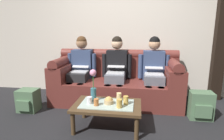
{
  "coord_description": "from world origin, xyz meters",
  "views": [
    {
      "loc": [
        0.4,
        -2.12,
        1.31
      ],
      "look_at": [
        -0.04,
        0.92,
        0.65
      ],
      "focal_mm": 29.22,
      "sensor_mm": 36.0,
      "label": 1
    }
  ],
  "objects_px": {
    "flower_vase": "(93,85)",
    "snack_bowl": "(109,101)",
    "cup_far_right": "(119,97)",
    "backpack_left": "(28,100)",
    "cup_near_right": "(89,100)",
    "cup_far_left": "(126,100)",
    "cup_far_center": "(119,103)",
    "person_middle": "(116,67)",
    "cup_near_left": "(96,102)",
    "couch": "(116,82)",
    "person_left": "(81,66)",
    "backpack_right": "(201,106)",
    "coffee_table": "(107,107)",
    "person_right": "(154,68)"
  },
  "relations": [
    {
      "from": "person_left",
      "to": "cup_far_right",
      "type": "bearing_deg",
      "value": -46.62
    },
    {
      "from": "cup_near_right",
      "to": "cup_far_right",
      "type": "relative_size",
      "value": 0.84
    },
    {
      "from": "coffee_table",
      "to": "cup_far_left",
      "type": "relative_size",
      "value": 8.0
    },
    {
      "from": "coffee_table",
      "to": "cup_near_left",
      "type": "xyz_separation_m",
      "value": [
        -0.13,
        -0.08,
        0.1
      ]
    },
    {
      "from": "coffee_table",
      "to": "cup_far_right",
      "type": "relative_size",
      "value": 8.22
    },
    {
      "from": "snack_bowl",
      "to": "backpack_right",
      "type": "xyz_separation_m",
      "value": [
        1.33,
        0.47,
        -0.18
      ]
    },
    {
      "from": "snack_bowl",
      "to": "cup_far_left",
      "type": "xyz_separation_m",
      "value": [
        0.23,
        0.01,
        0.02
      ]
    },
    {
      "from": "person_middle",
      "to": "cup_near_right",
      "type": "distance_m",
      "value": 1.1
    },
    {
      "from": "person_right",
      "to": "cup_near_left",
      "type": "distance_m",
      "value": 1.38
    },
    {
      "from": "cup_near_right",
      "to": "cup_far_left",
      "type": "xyz_separation_m",
      "value": [
        0.49,
        0.05,
        0.01
      ]
    },
    {
      "from": "flower_vase",
      "to": "snack_bowl",
      "type": "xyz_separation_m",
      "value": [
        0.23,
        -0.08,
        -0.18
      ]
    },
    {
      "from": "cup_near_right",
      "to": "backpack_left",
      "type": "xyz_separation_m",
      "value": [
        -1.16,
        0.38,
        -0.22
      ]
    },
    {
      "from": "person_left",
      "to": "cup_near_right",
      "type": "relative_size",
      "value": 13.1
    },
    {
      "from": "flower_vase",
      "to": "cup_far_left",
      "type": "height_order",
      "value": "flower_vase"
    },
    {
      "from": "flower_vase",
      "to": "cup_near_left",
      "type": "xyz_separation_m",
      "value": [
        0.08,
        -0.17,
        -0.17
      ]
    },
    {
      "from": "person_right",
      "to": "backpack_left",
      "type": "xyz_separation_m",
      "value": [
        -2.07,
        -0.66,
        -0.48
      ]
    },
    {
      "from": "cup_near_right",
      "to": "cup_far_right",
      "type": "distance_m",
      "value": 0.42
    },
    {
      "from": "backpack_right",
      "to": "cup_near_right",
      "type": "bearing_deg",
      "value": -162.46
    },
    {
      "from": "cup_near_left",
      "to": "backpack_left",
      "type": "distance_m",
      "value": 1.35
    },
    {
      "from": "snack_bowl",
      "to": "backpack_right",
      "type": "bearing_deg",
      "value": 19.31
    },
    {
      "from": "flower_vase",
      "to": "cup_near_left",
      "type": "relative_size",
      "value": 4.9
    },
    {
      "from": "person_middle",
      "to": "snack_bowl",
      "type": "relative_size",
      "value": 9.64
    },
    {
      "from": "couch",
      "to": "snack_bowl",
      "type": "relative_size",
      "value": 18.13
    },
    {
      "from": "couch",
      "to": "cup_near_left",
      "type": "height_order",
      "value": "couch"
    },
    {
      "from": "flower_vase",
      "to": "cup_far_center",
      "type": "height_order",
      "value": "flower_vase"
    },
    {
      "from": "flower_vase",
      "to": "cup_far_center",
      "type": "relative_size",
      "value": 4.02
    },
    {
      "from": "person_left",
      "to": "coffee_table",
      "type": "xyz_separation_m",
      "value": [
        0.68,
        -1.0,
        -0.36
      ]
    },
    {
      "from": "cup_far_center",
      "to": "cup_far_left",
      "type": "bearing_deg",
      "value": 58.63
    },
    {
      "from": "cup_near_left",
      "to": "cup_far_left",
      "type": "bearing_deg",
      "value": 14.15
    },
    {
      "from": "couch",
      "to": "flower_vase",
      "type": "relative_size",
      "value": 5.14
    },
    {
      "from": "person_left",
      "to": "cup_far_left",
      "type": "xyz_separation_m",
      "value": [
        0.93,
        -0.99,
        -0.25
      ]
    },
    {
      "from": "person_left",
      "to": "cup_far_center",
      "type": "xyz_separation_m",
      "value": [
        0.86,
        -1.11,
        -0.25
      ]
    },
    {
      "from": "coffee_table",
      "to": "couch",
      "type": "bearing_deg",
      "value": 90.0
    },
    {
      "from": "cup_far_right",
      "to": "backpack_left",
      "type": "relative_size",
      "value": 0.3
    },
    {
      "from": "coffee_table",
      "to": "flower_vase",
      "type": "bearing_deg",
      "value": 158.12
    },
    {
      "from": "person_left",
      "to": "person_right",
      "type": "relative_size",
      "value": 1.0
    },
    {
      "from": "backpack_left",
      "to": "coffee_table",
      "type": "bearing_deg",
      "value": -13.81
    },
    {
      "from": "couch",
      "to": "person_left",
      "type": "xyz_separation_m",
      "value": [
        -0.68,
        -0.0,
        0.29
      ]
    },
    {
      "from": "person_middle",
      "to": "cup_far_left",
      "type": "relative_size",
      "value": 10.75
    },
    {
      "from": "cup_far_center",
      "to": "backpack_left",
      "type": "xyz_separation_m",
      "value": [
        -1.57,
        0.45,
        -0.23
      ]
    },
    {
      "from": "couch",
      "to": "snack_bowl",
      "type": "height_order",
      "value": "couch"
    },
    {
      "from": "couch",
      "to": "person_middle",
      "type": "bearing_deg",
      "value": -90.0
    },
    {
      "from": "cup_far_center",
      "to": "person_middle",
      "type": "bearing_deg",
      "value": 99.04
    },
    {
      "from": "person_middle",
      "to": "person_left",
      "type": "bearing_deg",
      "value": 179.98
    },
    {
      "from": "person_left",
      "to": "cup_far_left",
      "type": "bearing_deg",
      "value": -46.84
    },
    {
      "from": "person_middle",
      "to": "cup_near_left",
      "type": "xyz_separation_m",
      "value": [
        -0.13,
        -1.09,
        -0.26
      ]
    },
    {
      "from": "couch",
      "to": "cup_near_left",
      "type": "distance_m",
      "value": 1.1
    },
    {
      "from": "person_right",
      "to": "cup_far_right",
      "type": "relative_size",
      "value": 11.05
    },
    {
      "from": "flower_vase",
      "to": "snack_bowl",
      "type": "bearing_deg",
      "value": -19.91
    },
    {
      "from": "cup_near_right",
      "to": "cup_far_left",
      "type": "relative_size",
      "value": 0.82
    }
  ]
}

